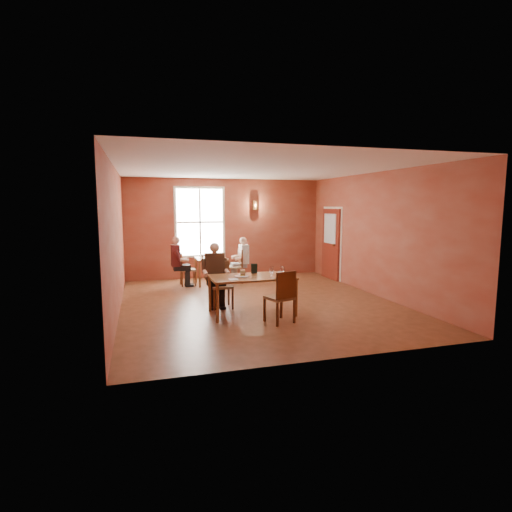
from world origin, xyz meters
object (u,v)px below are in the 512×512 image
object	(u,v)px
main_table	(252,295)
second_table	(211,271)
chair_diner_main	(221,285)
diner_maroon	(187,262)
diner_main	(222,277)
chair_empty	(279,296)
chair_diner_maroon	(188,269)
diner_white	(235,261)
chair_diner_white	(234,266)

from	to	relation	value
main_table	second_table	distance (m)	3.32
chair_diner_main	diner_maroon	size ratio (longest dim) A/B	0.75
diner_main	diner_maroon	distance (m)	2.72
diner_main	chair_empty	world-z (taller)	diner_main
diner_main	second_table	size ratio (longest dim) A/B	1.60
main_table	chair_diner_main	distance (m)	0.83
chair_diner_maroon	chair_diner_main	bearing A→B (deg)	8.73
diner_white	diner_maroon	xyz separation A→B (m)	(-1.36, 0.00, 0.04)
chair_diner_maroon	diner_white	bearing A→B (deg)	90.00
chair_diner_main	chair_empty	world-z (taller)	chair_empty
chair_diner_main	diner_maroon	world-z (taller)	diner_maroon
chair_diner_main	chair_diner_white	world-z (taller)	chair_diner_main
chair_diner_main	diner_white	world-z (taller)	diner_white
diner_maroon	second_table	bearing A→B (deg)	90.00
chair_diner_white	diner_white	distance (m)	0.15
chair_diner_maroon	diner_maroon	world-z (taller)	diner_maroon
main_table	chair_diner_white	distance (m)	3.33
main_table	chair_empty	size ratio (longest dim) A/B	1.66
diner_main	second_table	xyz separation A→B (m)	(0.24, 2.69, -0.30)
chair_diner_main	diner_white	distance (m)	2.81
second_table	chair_diner_main	bearing A→B (deg)	-95.21
diner_main	diner_white	xyz separation A→B (m)	(0.92, 2.69, -0.05)
diner_white	chair_diner_maroon	distance (m)	1.34
chair_diner_white	diner_maroon	world-z (taller)	diner_maroon
diner_main	chair_diner_maroon	xyz separation A→B (m)	(-0.41, 2.69, -0.22)
second_table	diner_maroon	distance (m)	0.74
main_table	diner_maroon	size ratio (longest dim) A/B	1.26
chair_diner_main	chair_diner_maroon	world-z (taller)	chair_diner_main
diner_white	diner_maroon	bearing A→B (deg)	90.00
chair_empty	chair_diner_white	size ratio (longest dim) A/B	1.04
second_table	chair_empty	bearing A→B (deg)	-81.57
main_table	diner_maroon	world-z (taller)	diner_maroon
main_table	chair_diner_main	bearing A→B (deg)	127.57
chair_empty	chair_diner_maroon	world-z (taller)	chair_empty
chair_diner_main	chair_empty	xyz separation A→B (m)	(0.84, -1.36, 0.01)
second_table	chair_diner_maroon	xyz separation A→B (m)	(-0.65, 0.00, 0.08)
chair_diner_maroon	diner_maroon	distance (m)	0.21
chair_empty	diner_maroon	distance (m)	4.22
diner_white	diner_maroon	world-z (taller)	diner_maroon
chair_diner_main	second_table	bearing A→B (deg)	-95.21
main_table	chair_empty	distance (m)	0.80
diner_main	diner_maroon	world-z (taller)	diner_main
diner_white	chair_diner_main	bearing A→B (deg)	160.85
diner_white	main_table	bearing A→B (deg)	172.72
diner_main	second_table	distance (m)	2.71
chair_diner_main	chair_empty	size ratio (longest dim) A/B	0.99
chair_diner_white	diner_white	xyz separation A→B (m)	(0.03, 0.00, 0.15)
chair_diner_white	chair_diner_maroon	distance (m)	1.30
second_table	diner_maroon	xyz separation A→B (m)	(-0.68, 0.00, 0.29)
main_table	diner_maroon	distance (m)	3.45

